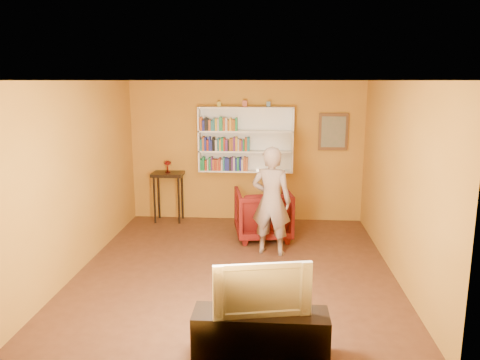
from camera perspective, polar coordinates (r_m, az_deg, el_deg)
name	(u,v)px	position (r m, az deg, el deg)	size (l,w,h in m)	color
room_shell	(236,201)	(6.69, -0.49, -2.53)	(5.30, 5.80, 2.88)	#472716
bookshelf	(246,140)	(8.95, 0.73, 4.95)	(1.80, 0.29, 1.23)	white
books_row_lower	(225,164)	(8.94, -1.83, 1.95)	(0.90, 0.19, 0.26)	#1C7E44
books_row_middle	(225,144)	(8.88, -1.88, 4.36)	(0.94, 0.19, 0.26)	#216C7A
books_row_upper	(219,125)	(8.85, -2.55, 6.77)	(0.70, 0.19, 0.26)	#A85021
ornament_left	(219,104)	(8.87, -2.56, 9.20)	(0.07, 0.07, 0.09)	gold
ornament_centre	(245,104)	(8.83, 0.59, 9.29)	(0.09, 0.09, 0.12)	#AB5239
ornament_right	(268,104)	(8.82, 3.49, 9.20)	(0.07, 0.07, 0.10)	slate
framed_painting	(333,132)	(9.04, 11.31, 5.78)	(0.55, 0.05, 0.70)	#543118
console_table	(168,181)	(9.14, -8.76, -0.11)	(0.59, 0.45, 0.96)	black
ruby_lustre	(168,164)	(9.07, -8.83, 1.94)	(0.14, 0.14, 0.23)	maroon
armchair	(263,214)	(8.14, 2.82, -4.13)	(0.92, 0.95, 0.87)	#460506
person	(271,201)	(7.31, 3.83, -2.57)	(0.63, 0.41, 1.72)	#7F695D
game_remote	(258,170)	(6.86, 2.18, 1.27)	(0.04, 0.15, 0.04)	white
tv_cabinet	(261,334)	(4.87, 2.52, -18.30)	(1.33, 0.40, 0.48)	black
television	(261,286)	(4.64, 2.57, -12.84)	(0.95, 0.12, 0.55)	black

